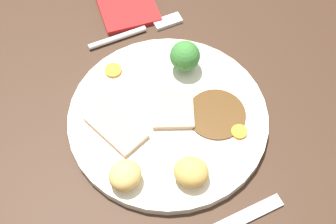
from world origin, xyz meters
TOP-DOWN VIEW (x-y plane):
  - dining_table at (0.00, 0.00)cm, footprint 120.00×84.00cm
  - dinner_plate at (-1.15, 1.68)cm, footprint 27.94×27.94cm
  - gravy_pool at (1.22, 7.96)cm, footprint 8.21×8.21cm
  - meat_slice_main at (-1.72, 2.66)cm, footprint 7.89×7.54cm
  - meat_slice_under at (-1.84, -5.67)cm, footprint 9.44×7.42cm
  - roast_potato_left at (5.87, -7.04)cm, footprint 5.81×5.90cm
  - roast_potato_right at (8.58, 0.86)cm, footprint 6.13×6.16cm
  - carrot_coin_front at (-11.34, -2.86)cm, footprint 2.50×2.50cm
  - carrot_coin_back at (4.99, 9.60)cm, footprint 2.20×2.20cm
  - broccoli_floret at (-7.98, 7.09)cm, footprint 4.39×4.39cm
  - fork at (-18.10, 3.77)cm, footprint 2.16×15.29cm
  - folded_napkin at (-24.39, 3.77)cm, footprint 11.64×9.80cm

SIDE VIEW (x-z plane):
  - dining_table at x=0.00cm, z-range 0.00..3.60cm
  - fork at x=-18.10cm, z-range 3.54..4.44cm
  - folded_napkin at x=-24.39cm, z-range 3.60..4.40cm
  - dinner_plate at x=-1.15cm, z-range 3.60..5.00cm
  - gravy_pool at x=1.22cm, z-range 5.00..5.30cm
  - carrot_coin_back at x=4.99cm, z-range 5.00..5.42cm
  - carrot_coin_front at x=-11.34cm, z-range 5.00..5.45cm
  - meat_slice_main at x=-1.72cm, z-range 5.00..5.80cm
  - meat_slice_under at x=-1.84cm, z-range 5.00..5.80cm
  - roast_potato_right at x=8.58cm, z-range 5.00..8.15cm
  - roast_potato_left at x=5.87cm, z-range 5.00..8.24cm
  - broccoli_floret at x=-7.98cm, z-range 5.25..10.23cm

